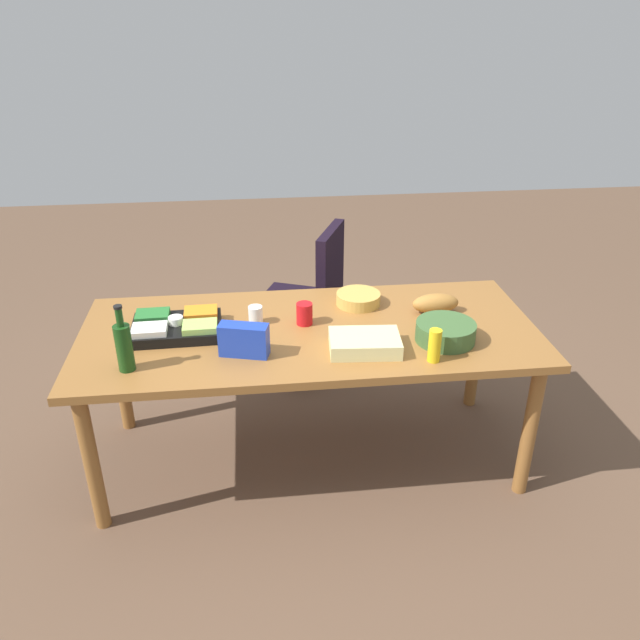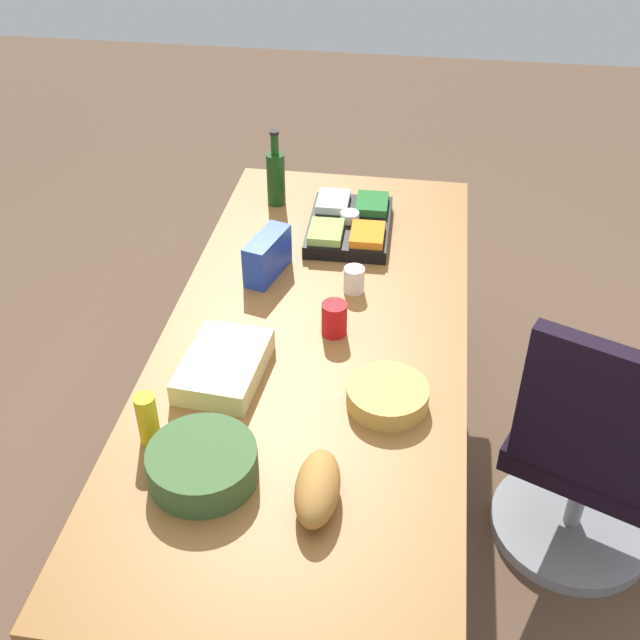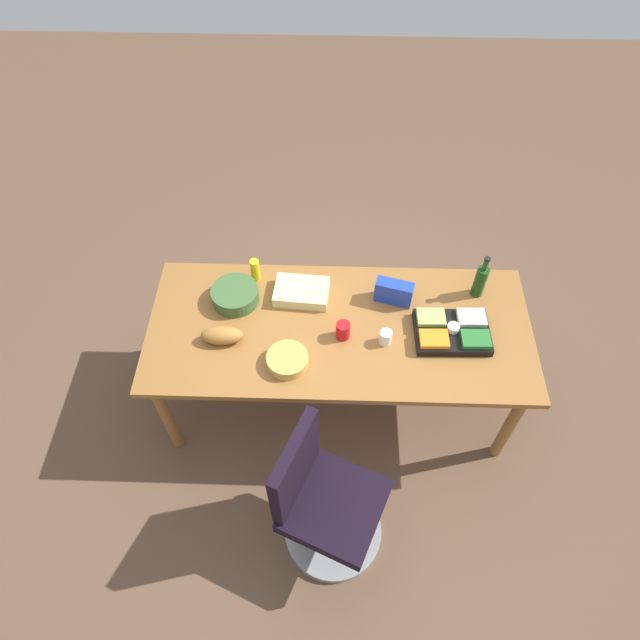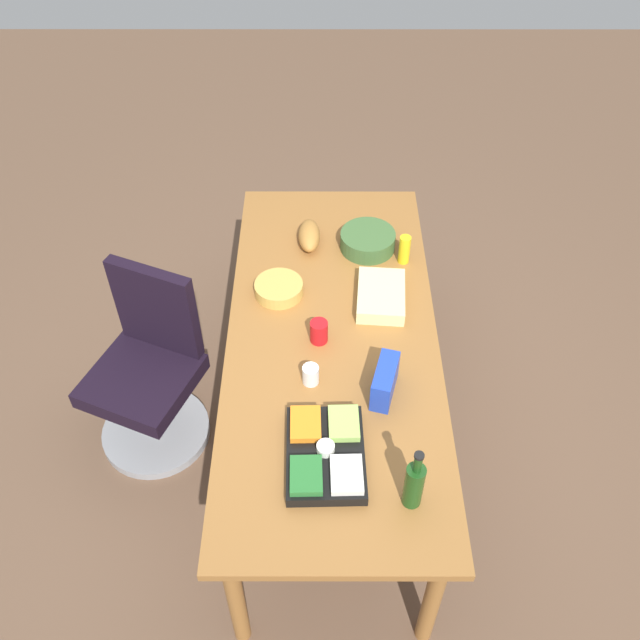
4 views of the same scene
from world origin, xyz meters
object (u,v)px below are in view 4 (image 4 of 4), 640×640
object	(u,v)px
salad_bowl	(368,241)
bread_loaf	(309,235)
conference_table	(332,348)
mustard_bottle	(404,250)
paper_cup	(311,375)
chip_bag_blue	(385,381)
office_chair	(150,381)
sheet_cake	(381,296)
red_solo_cup	(319,332)
chip_bowl	(279,289)
wine_bottle	(414,484)
veggie_tray	(326,453)

from	to	relation	value
salad_bowl	bread_loaf	bearing A→B (deg)	-96.98
conference_table	mustard_bottle	distance (m)	0.65
bread_loaf	paper_cup	bearing A→B (deg)	1.06
chip_bag_blue	paper_cup	size ratio (longest dim) A/B	2.44
office_chair	salad_bowl	distance (m)	1.30
mustard_bottle	office_chair	bearing A→B (deg)	-70.12
conference_table	sheet_cake	distance (m)	0.34
red_solo_cup	chip_bag_blue	bearing A→B (deg)	42.58
chip_bowl	bread_loaf	xyz separation A→B (m)	(-0.37, 0.14, 0.02)
mustard_bottle	red_solo_cup	xyz separation A→B (m)	(0.53, -0.42, -0.02)
bread_loaf	wine_bottle	xyz separation A→B (m)	(1.48, 0.39, 0.07)
chip_bowl	wine_bottle	bearing A→B (deg)	25.79
bread_loaf	chip_bag_blue	xyz separation A→B (m)	(0.97, 0.32, 0.02)
office_chair	chip_bag_blue	size ratio (longest dim) A/B	4.50
veggie_tray	bread_loaf	xyz separation A→B (m)	(-1.29, -0.08, 0.01)
office_chair	red_solo_cup	distance (m)	0.95
mustard_bottle	bread_loaf	world-z (taller)	mustard_bottle
chip_bowl	mustard_bottle	bearing A→B (deg)	110.80
sheet_cake	mustard_bottle	bearing A→B (deg)	155.57
chip_bowl	sheet_cake	xyz separation A→B (m)	(0.05, 0.48, 0.00)
conference_table	salad_bowl	distance (m)	0.66
bread_loaf	wine_bottle	bearing A→B (deg)	14.89
wine_bottle	paper_cup	xyz separation A→B (m)	(-0.56, -0.38, -0.07)
conference_table	bread_loaf	size ratio (longest dim) A/B	9.23
conference_table	mustard_bottle	xyz separation A→B (m)	(-0.52, 0.36, 0.15)
chip_bowl	chip_bag_blue	bearing A→B (deg)	37.81
conference_table	chip_bag_blue	world-z (taller)	chip_bag_blue
mustard_bottle	wine_bottle	xyz separation A→B (m)	(1.34, -0.08, 0.04)
wine_bottle	sheet_cake	distance (m)	1.06
bread_loaf	paper_cup	size ratio (longest dim) A/B	2.67
salad_bowl	chip_bowl	bearing A→B (deg)	-52.37
salad_bowl	chip_bowl	size ratio (longest dim) A/B	1.21
conference_table	veggie_tray	xyz separation A→B (m)	(0.64, -0.03, 0.11)
chip_bowl	sheet_cake	distance (m)	0.49
mustard_bottle	chip_bowl	world-z (taller)	mustard_bottle
bread_loaf	chip_bag_blue	world-z (taller)	chip_bag_blue
mustard_bottle	paper_cup	bearing A→B (deg)	-30.53
conference_table	bread_loaf	xyz separation A→B (m)	(-0.66, -0.11, 0.13)
conference_table	sheet_cake	bearing A→B (deg)	134.99
conference_table	mustard_bottle	bearing A→B (deg)	145.09
office_chair	bread_loaf	bearing A→B (deg)	127.15
veggie_tray	wine_bottle	xyz separation A→B (m)	(0.18, 0.32, 0.08)
office_chair	salad_bowl	world-z (taller)	office_chair
office_chair	paper_cup	size ratio (longest dim) A/B	11.00
chip_bowl	wine_bottle	distance (m)	1.23
conference_table	sheet_cake	size ratio (longest dim) A/B	6.92
mustard_bottle	veggie_tray	size ratio (longest dim) A/B	0.36
conference_table	red_solo_cup	xyz separation A→B (m)	(0.02, -0.06, 0.13)
veggie_tray	mustard_bottle	bearing A→B (deg)	161.08
office_chair	red_solo_cup	world-z (taller)	office_chair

